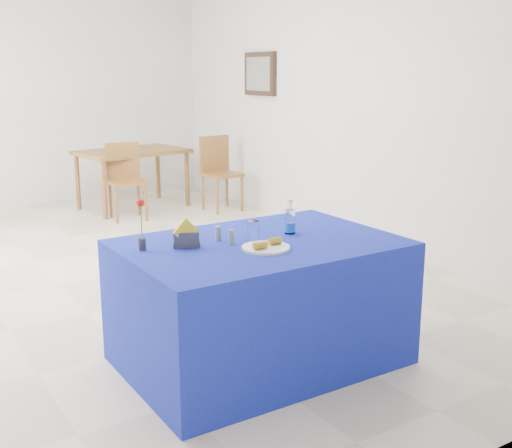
# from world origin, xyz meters

# --- Properties ---
(floor) EXTENTS (7.00, 7.00, 0.00)m
(floor) POSITION_xyz_m (0.00, 0.00, 0.00)
(floor) COLOR beige
(floor) RESTS_ON ground
(room_shell) EXTENTS (7.00, 7.00, 7.00)m
(room_shell) POSITION_xyz_m (0.00, 0.00, 1.75)
(room_shell) COLOR silver
(room_shell) RESTS_ON ground
(picture_frame) EXTENTS (0.06, 0.64, 0.52)m
(picture_frame) POSITION_xyz_m (2.47, 1.60, 1.70)
(picture_frame) COLOR black
(picture_frame) RESTS_ON room_shell
(picture_art) EXTENTS (0.02, 0.52, 0.40)m
(picture_art) POSITION_xyz_m (2.44, 1.60, 1.70)
(picture_art) COLOR #998C66
(picture_art) RESTS_ON room_shell
(plate) EXTENTS (0.27, 0.27, 0.01)m
(plate) POSITION_xyz_m (0.04, -2.26, 0.77)
(plate) COLOR silver
(plate) RESTS_ON blue_table
(drinking_glass) EXTENTS (0.07, 0.07, 0.13)m
(drinking_glass) POSITION_xyz_m (0.05, -2.10, 0.82)
(drinking_glass) COLOR white
(drinking_glass) RESTS_ON blue_table
(salt_shaker) EXTENTS (0.03, 0.03, 0.08)m
(salt_shaker) POSITION_xyz_m (-0.07, -2.06, 0.80)
(salt_shaker) COLOR slate
(salt_shaker) RESTS_ON blue_table
(pepper_shaker) EXTENTS (0.03, 0.03, 0.08)m
(pepper_shaker) POSITION_xyz_m (-0.10, -1.94, 0.80)
(pepper_shaker) COLOR slate
(pepper_shaker) RESTS_ON blue_table
(blue_table) EXTENTS (1.60, 1.10, 0.76)m
(blue_table) POSITION_xyz_m (0.10, -2.10, 0.38)
(blue_table) COLOR navy
(blue_table) RESTS_ON floor
(water_bottle) EXTENTS (0.07, 0.07, 0.21)m
(water_bottle) POSITION_xyz_m (0.35, -2.04, 0.83)
(water_bottle) COLOR silver
(water_bottle) RESTS_ON blue_table
(napkin_holder) EXTENTS (0.16, 0.11, 0.17)m
(napkin_holder) POSITION_xyz_m (-0.33, -1.98, 0.81)
(napkin_holder) COLOR #393A3F
(napkin_holder) RESTS_ON blue_table
(rose_vase) EXTENTS (0.05, 0.05, 0.29)m
(rose_vase) POSITION_xyz_m (-0.56, -1.91, 0.90)
(rose_vase) COLOR #26262B
(rose_vase) RESTS_ON blue_table
(oak_table) EXTENTS (1.44, 1.04, 0.76)m
(oak_table) POSITION_xyz_m (1.15, 2.58, 0.68)
(oak_table) COLOR brown
(oak_table) RESTS_ON floor
(chair_bg_left) EXTENTS (0.46, 0.46, 0.90)m
(chair_bg_left) POSITION_xyz_m (0.85, 2.07, 0.52)
(chair_bg_left) COLOR brown
(chair_bg_left) RESTS_ON floor
(chair_bg_right) EXTENTS (0.43, 0.43, 0.94)m
(chair_bg_right) POSITION_xyz_m (2.03, 1.89, 0.54)
(chair_bg_right) COLOR brown
(chair_bg_right) RESTS_ON floor
(banana_pieces) EXTENTS (0.21, 0.08, 0.04)m
(banana_pieces) POSITION_xyz_m (0.04, -2.27, 0.79)
(banana_pieces) COLOR gold
(banana_pieces) RESTS_ON plate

